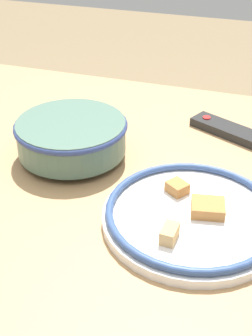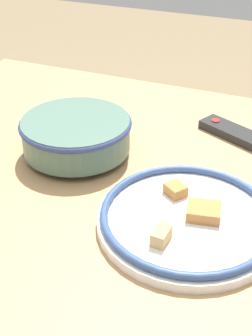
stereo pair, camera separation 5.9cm
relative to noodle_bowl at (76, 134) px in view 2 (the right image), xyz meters
The scene contains 4 objects.
dining_table 0.17m from the noodle_bowl, 61.07° to the right, with size 1.12×1.09×0.72m.
noodle_bowl is the anchor object (origin of this frame).
food_plate 0.33m from the noodle_bowl, 25.88° to the right, with size 0.32×0.32×0.04m.
tv_remote 0.38m from the noodle_bowl, 33.49° to the left, with size 0.20×0.13×0.02m.
Camera 2 is at (0.39, -0.68, 1.26)m, focal length 50.00 mm.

